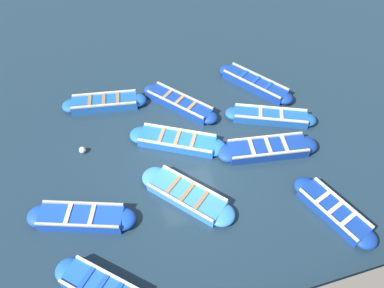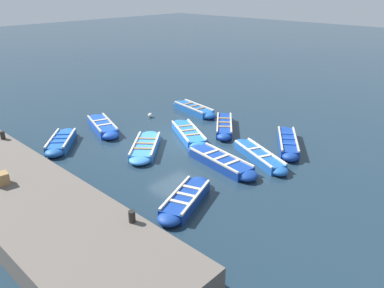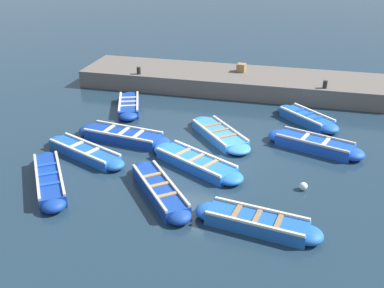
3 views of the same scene
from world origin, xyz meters
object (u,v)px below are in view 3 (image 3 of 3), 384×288
Objects in this scene: boat_end_of_row at (85,152)px; boat_outer_right at (129,106)px; boat_bow_out at (124,136)px; boat_broadside at (160,190)px; boat_inner_gap at (196,163)px; bollard_mid_north at (325,84)px; boat_outer_left at (219,134)px; boat_drifting at (307,119)px; boat_mid_row at (315,144)px; boat_centre at (49,180)px; boat_far_corner at (257,222)px; buoy_yellow_far at (139,170)px; buoy_orange_near at (303,186)px; bollard_north at (139,71)px; wooden_crate at (241,68)px.

boat_outer_right is (-4.75, -0.16, 0.01)m from boat_end_of_row.
boat_bow_out is (-1.60, 0.85, 0.02)m from boat_end_of_row.
boat_end_of_row is (-1.84, -3.41, -0.02)m from boat_broadside.
boat_bow_out is (-1.39, -3.22, 0.02)m from boat_inner_gap.
bollard_mid_north is at bearing 149.23° from boat_inner_gap.
boat_outer_right is at bearing -113.98° from boat_outer_left.
boat_drifting is at bearing 92.75° from boat_outer_right.
boat_mid_row is 9.44m from boat_centre.
boat_far_corner is 13.25× the size of buoy_yellow_far.
boat_broadside reaches higher than boat_end_of_row.
boat_drifting is 11.05× the size of buoy_orange_near.
bollard_mid_north reaches higher than boat_outer_left.
boat_outer_left is at bearing 149.10° from buoy_yellow_far.
boat_drifting is 2.55m from boat_mid_row.
boat_outer_left is 0.94× the size of boat_far_corner.
boat_mid_row is 10.59× the size of bollard_north.
boat_inner_gap is at bearing -99.83° from buoy_orange_near.
boat_outer_right is (-6.58, -3.57, -0.01)m from boat_broadside.
bollard_north is at bearing -156.40° from boat_broadside.
boat_broadside is 0.90× the size of boat_end_of_row.
boat_far_corner reaches higher than boat_bow_out.
boat_bow_out is at bearing 14.21° from bollard_north.
wooden_crate reaches higher than boat_inner_gap.
bollard_mid_north reaches higher than boat_inner_gap.
boat_far_corner reaches higher than boat_drifting.
boat_outer_right is at bearing -137.08° from boat_inner_gap.
boat_mid_row is at bearing 164.35° from boat_far_corner.
boat_centre is at bearing -61.60° from boat_inner_gap.
wooden_crate reaches higher than boat_broadside.
boat_outer_right is at bearing 9.87° from bollard_north.
boat_mid_row reaches higher than boat_outer_right.
boat_far_corner is 10.38m from bollard_mid_north.
boat_far_corner is 0.91× the size of boat_bow_out.
bollard_north is at bearing -105.36° from boat_drifting.
boat_drifting is at bearing -172.59° from boat_mid_row.
boat_mid_row is 14.10× the size of buoy_orange_near.
boat_centre is 1.05× the size of boat_outer_right.
bollard_mid_north reaches higher than buoy_yellow_far.
bollard_north is 1.33× the size of buoy_orange_near.
boat_far_corner is 0.99× the size of boat_mid_row.
bollard_mid_north is (-7.20, 4.29, 0.84)m from boat_inner_gap.
wooden_crate is (-11.14, 4.47, 0.84)m from boat_centre.
boat_broadside is 0.84× the size of boat_bow_out.
bollard_north is 11.44m from buoy_orange_near.
boat_bow_out is at bearing -24.75° from wooden_crate.
boat_bow_out is 8.24m from wooden_crate.
boat_outer_left is 6.39m from wooden_crate.
boat_outer_left is 0.97× the size of boat_centre.
boat_drifting is 8.64m from bollard_north.
boat_mid_row is at bearing 119.79° from boat_centre.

